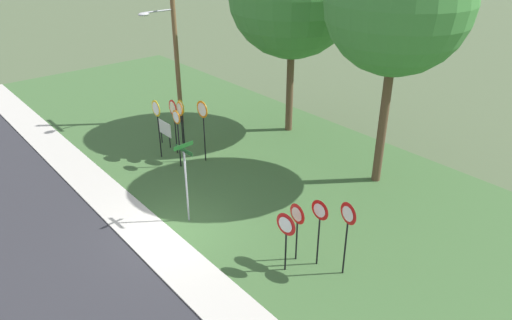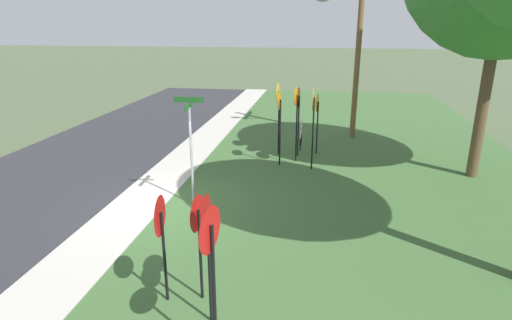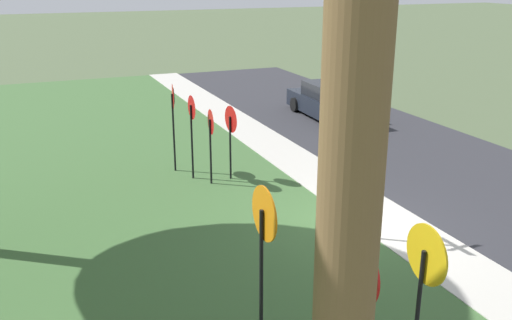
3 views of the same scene
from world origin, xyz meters
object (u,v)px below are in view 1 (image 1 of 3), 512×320
Objects in this scene: utility_pole at (173,40)px; oak_tree_right at (399,1)px; stop_sign_near_left at (177,127)px; yield_sign_far_left at (319,218)px; yield_sign_far_right at (297,220)px; street_name_post at (186,176)px; yield_sign_near_left at (286,229)px; yield_sign_near_right at (347,222)px; stop_sign_near_right at (203,118)px; stop_sign_center_tall at (157,116)px; stop_sign_far_right at (182,113)px; stop_sign_far_center at (181,118)px; stop_sign_far_left at (174,115)px; notice_board at (165,130)px.

utility_pole is 0.83× the size of oak_tree_right.
stop_sign_near_left reaches higher than yield_sign_far_left.
street_name_post reaches higher than yield_sign_far_right.
yield_sign_near_left is 9.22m from oak_tree_right.
yield_sign_far_right is 0.25× the size of utility_pole.
street_name_post is (-4.14, -1.41, 0.29)m from yield_sign_far_right.
oak_tree_right is at bearing 97.97° from yield_sign_near_left.
yield_sign_near_right is at bearing 2.45° from stop_sign_near_left.
stop_sign_near_right is 0.93× the size of street_name_post.
oak_tree_right reaches higher than stop_sign_center_tall.
stop_sign_far_right is 0.29× the size of utility_pole.
stop_sign_far_center is 8.96m from yield_sign_near_left.
stop_sign_far_center is 1.32× the size of yield_sign_far_right.
stop_sign_near_left reaches higher than yield_sign_near_left.
yield_sign_far_left is at bearing -0.64° from stop_sign_far_right.
stop_sign_near_right is 1.06m from stop_sign_far_center.
stop_sign_far_left is 2.14× the size of notice_board.
stop_sign_far_center is 9.25m from yield_sign_far_left.
stop_sign_far_left reaches higher than stop_sign_far_right.
stop_sign_far_center is (-0.85, -0.62, -0.14)m from stop_sign_near_right.
stop_sign_near_right is 0.35× the size of utility_pole.
stop_sign_far_left is 1.03× the size of yield_sign_near_right.
yield_sign_far_left is at bearing -5.33° from notice_board.
oak_tree_right is (8.77, 5.06, 6.46)m from notice_board.
oak_tree_right is at bearing 15.24° from utility_pole.
yield_sign_near_right is (9.46, 0.01, 0.02)m from stop_sign_near_left.
stop_sign_center_tall is 9.62m from yield_sign_near_left.
stop_sign_center_tall is at bearing -178.41° from yield_sign_far_right.
stop_sign_center_tall is at bearing -68.51° from stop_sign_far_right.
stop_sign_near_right is at bearing -143.51° from oak_tree_right.
yield_sign_near_right is at bearing -61.97° from oak_tree_right.
stop_sign_near_left is 8.04m from yield_sign_far_right.
stop_sign_center_tall is 4.93m from utility_pole.
stop_sign_center_tall is 11.10m from oak_tree_right.
stop_sign_near_left reaches higher than stop_sign_far_right.
stop_sign_near_left is 1.13× the size of stop_sign_far_right.
utility_pole is at bearing 135.22° from notice_board.
notice_board is (2.14, -2.09, -3.64)m from utility_pole.
street_name_post is 6.86m from notice_board.
utility_pole is (-13.12, 3.04, 2.71)m from yield_sign_far_left.
yield_sign_near_left is (7.92, -2.44, -0.57)m from stop_sign_near_right.
stop_sign_near_right is 8.50m from yield_sign_far_left.
stop_sign_far_right is (-1.99, 0.12, -0.41)m from stop_sign_near_right.
stop_sign_near_left is 1.27× the size of yield_sign_near_left.
yield_sign_near_right is 0.31× the size of utility_pole.
yield_sign_near_left is (9.55, -1.07, -0.49)m from stop_sign_center_tall.
stop_sign_far_center reaches higher than stop_sign_near_left.
yield_sign_near_left is (8.17, -1.27, -0.35)m from stop_sign_near_left.
stop_sign_near_right is at bearing -18.43° from utility_pole.
yield_sign_far_right is (9.39, -0.44, -0.50)m from stop_sign_center_tall.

